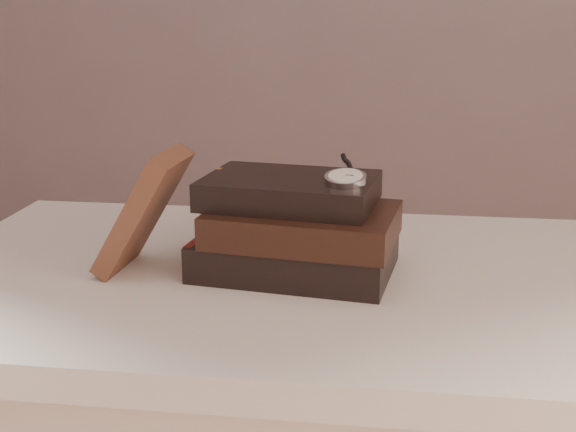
# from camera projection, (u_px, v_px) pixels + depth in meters

# --- Properties ---
(table) EXTENTS (1.00, 0.60, 0.75)m
(table) POSITION_uv_depth(u_px,v_px,m) (295.00, 335.00, 1.02)
(table) COLOR silver
(table) RESTS_ON ground
(book_stack) EXTENTS (0.27, 0.21, 0.13)m
(book_stack) POSITION_uv_depth(u_px,v_px,m) (297.00, 229.00, 0.98)
(book_stack) COLOR black
(book_stack) RESTS_ON table
(journal) EXTENTS (0.12, 0.11, 0.16)m
(journal) POSITION_uv_depth(u_px,v_px,m) (143.00, 211.00, 0.98)
(journal) COLOR #44251A
(journal) RESTS_ON table
(pocket_watch) EXTENTS (0.06, 0.16, 0.02)m
(pocket_watch) POSITION_uv_depth(u_px,v_px,m) (346.00, 177.00, 0.94)
(pocket_watch) COLOR silver
(pocket_watch) RESTS_ON book_stack
(eyeglasses) EXTENTS (0.12, 0.13, 0.05)m
(eyeglasses) POSITION_uv_depth(u_px,v_px,m) (251.00, 199.00, 1.08)
(eyeglasses) COLOR silver
(eyeglasses) RESTS_ON book_stack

